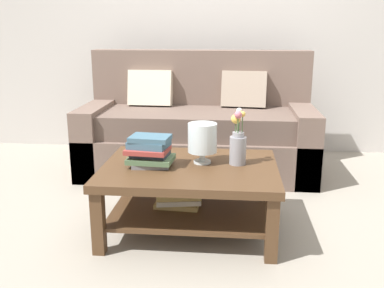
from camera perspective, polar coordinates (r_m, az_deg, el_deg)
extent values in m
plane|color=gray|center=(3.23, 0.87, -8.15)|extent=(10.00, 10.00, 0.00)
cube|color=#BCB7B2|center=(4.61, 2.62, 16.02)|extent=(6.40, 0.12, 2.70)
cube|color=brown|center=(3.93, 0.72, -1.06)|extent=(2.02, 0.90, 0.36)
cube|color=brown|center=(3.83, 0.69, 2.84)|extent=(1.78, 0.74, 0.20)
cube|color=brown|center=(4.16, 1.13, 7.31)|extent=(2.02, 0.20, 0.70)
cube|color=brown|center=(4.07, -12.14, 0.92)|extent=(0.20, 0.90, 0.60)
cube|color=brown|center=(3.94, 14.04, 0.31)|extent=(0.20, 0.90, 0.60)
cube|color=beige|center=(4.08, -5.43, 7.23)|extent=(0.41, 0.20, 0.34)
cube|color=gray|center=(4.01, 6.79, 7.06)|extent=(0.42, 0.22, 0.34)
cube|color=#4C331E|center=(2.74, -0.29, -3.33)|extent=(1.09, 0.83, 0.05)
cube|color=#4C331E|center=(2.59, -12.09, -9.98)|extent=(0.07, 0.07, 0.38)
cube|color=#4C331E|center=(2.49, 10.35, -10.93)|extent=(0.07, 0.07, 0.38)
cube|color=#4C331E|center=(3.23, -8.35, -4.68)|extent=(0.07, 0.07, 0.38)
cube|color=#4C331E|center=(3.15, 9.28, -5.23)|extent=(0.07, 0.07, 0.38)
cube|color=#4C331E|center=(2.84, -0.29, -8.44)|extent=(0.97, 0.71, 0.02)
cube|color=tan|center=(2.86, -1.81, -7.66)|extent=(0.29, 0.22, 0.03)
cube|color=beige|center=(2.85, -1.82, -7.11)|extent=(0.31, 0.24, 0.03)
cube|color=tan|center=(2.85, -1.79, -6.40)|extent=(0.31, 0.24, 0.04)
cube|color=slate|center=(2.76, -5.26, -2.43)|extent=(0.24, 0.24, 0.03)
cube|color=#51704C|center=(2.73, -5.37, -1.97)|extent=(0.29, 0.23, 0.03)
cube|color=#2D333D|center=(2.74, -5.46, -1.25)|extent=(0.24, 0.19, 0.03)
cube|color=#993833|center=(2.72, -5.77, -0.76)|extent=(0.27, 0.23, 0.03)
cube|color=#3D6075|center=(2.72, -5.61, 0.04)|extent=(0.26, 0.22, 0.04)
cube|color=#3D6075|center=(2.70, -5.47, 0.74)|extent=(0.26, 0.20, 0.03)
cylinder|color=silver|center=(2.79, 1.34, -2.31)|extent=(0.11, 0.11, 0.02)
cylinder|color=silver|center=(2.78, 1.35, -1.59)|extent=(0.04, 0.04, 0.06)
cylinder|color=silver|center=(2.75, 1.36, 0.83)|extent=(0.18, 0.18, 0.18)
sphere|color=#51704C|center=(2.76, 0.79, 0.10)|extent=(0.05, 0.05, 0.05)
sphere|color=#3D6075|center=(2.77, 1.95, 0.06)|extent=(0.04, 0.04, 0.04)
cylinder|color=gray|center=(2.76, 5.98, -0.85)|extent=(0.10, 0.10, 0.18)
cylinder|color=gray|center=(2.73, 6.04, 1.24)|extent=(0.07, 0.07, 0.03)
cylinder|color=#426638|center=(2.71, 6.56, 2.59)|extent=(0.01, 0.01, 0.10)
sphere|color=gold|center=(2.70, 6.60, 3.90)|extent=(0.04, 0.04, 0.04)
cylinder|color=#426638|center=(2.75, 6.14, 2.89)|extent=(0.01, 0.01, 0.12)
sphere|color=silver|center=(2.74, 6.18, 4.31)|extent=(0.04, 0.04, 0.04)
cylinder|color=#426638|center=(2.72, 5.70, 2.22)|extent=(0.01, 0.01, 0.06)
sphere|color=gold|center=(2.71, 5.73, 3.25)|extent=(0.06, 0.06, 0.06)
cylinder|color=#426638|center=(2.69, 5.99, 2.46)|extent=(0.01, 0.01, 0.10)
sphere|color=#C66B7A|center=(2.68, 6.03, 3.81)|extent=(0.05, 0.05, 0.05)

